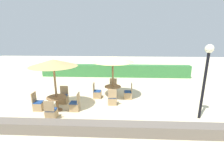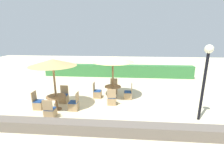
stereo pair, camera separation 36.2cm
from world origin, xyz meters
TOP-DOWN VIEW (x-y plane):
  - ground_plane at (0.00, 0.00)m, footprint 40.00×40.00m
  - hedge_row at (0.00, 6.04)m, footprint 13.00×0.70m
  - stone_border at (0.00, -3.21)m, footprint 10.00×0.56m
  - lamp_post at (4.13, -1.67)m, footprint 0.36×0.36m
  - parasol_front_left at (-2.67, -1.18)m, footprint 2.25×2.25m
  - round_table_front_left at (-2.67, -1.18)m, footprint 0.97×0.97m
  - patio_chair_front_left_north at (-2.66, -0.21)m, footprint 0.46×0.46m
  - patio_chair_front_left_west at (-3.63, -1.20)m, footprint 0.46×0.46m
  - patio_chair_front_left_south at (-2.62, -2.08)m, footprint 0.46×0.46m
  - patio_chair_front_left_east at (-1.77, -1.17)m, footprint 0.46×0.46m
  - parasol_center at (0.04, 0.68)m, footprint 2.38×2.38m
  - round_table_center at (0.04, 0.68)m, footprint 0.96×0.96m
  - patio_chair_center_west at (-0.91, 0.69)m, footprint 0.46×0.46m
  - patio_chair_center_north at (0.02, 1.60)m, footprint 0.46×0.46m
  - patio_chair_center_east at (0.96, 0.66)m, footprint 0.46×0.46m
  - patio_chair_center_south at (0.07, -0.30)m, footprint 0.46×0.46m

SIDE VIEW (x-z plane):
  - ground_plane at x=0.00m, z-range 0.00..0.00m
  - stone_border at x=0.00m, z-range 0.00..0.46m
  - patio_chair_front_left_north at x=-2.66m, z-range -0.20..0.73m
  - patio_chair_front_left_west at x=-3.63m, z-range -0.20..0.73m
  - patio_chair_front_left_south at x=-2.62m, z-range -0.20..0.73m
  - patio_chair_front_left_east at x=-1.77m, z-range -0.20..0.73m
  - patio_chair_center_west at x=-0.91m, z-range -0.20..0.73m
  - patio_chair_center_north at x=0.02m, z-range -0.20..0.73m
  - patio_chair_center_east at x=0.96m, z-range -0.20..0.73m
  - patio_chair_center_south at x=0.07m, z-range -0.20..0.73m
  - hedge_row at x=0.00m, z-range 0.00..1.06m
  - round_table_front_left at x=-2.67m, z-range 0.19..0.90m
  - round_table_center at x=0.04m, z-range 0.19..0.93m
  - parasol_center at x=0.04m, z-range 1.08..3.58m
  - lamp_post at x=4.13m, z-range 0.69..4.01m
  - parasol_front_left at x=-2.67m, z-range 1.11..3.68m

